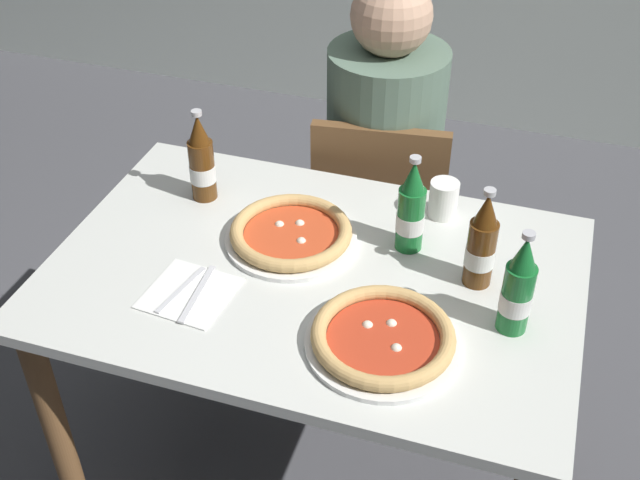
{
  "coord_description": "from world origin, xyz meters",
  "views": [
    {
      "loc": [
        0.44,
        -1.31,
        1.91
      ],
      "look_at": [
        0.0,
        0.05,
        0.8
      ],
      "focal_mm": 44.51,
      "sensor_mm": 36.0,
      "label": 1
    }
  ],
  "objects_px": {
    "dining_table_main": "(313,307)",
    "pizza_margherita_near": "(291,234)",
    "pizza_marinara_far": "(383,338)",
    "beer_bottle_extra": "(518,289)",
    "beer_bottle_center": "(411,211)",
    "paper_cup": "(444,199)",
    "diner_seated": "(383,179)",
    "beer_bottle_left": "(482,245)",
    "napkin_with_cutlery": "(189,293)",
    "chair_behind_table": "(380,216)",
    "beer_bottle_right": "(202,162)"
  },
  "relations": [
    {
      "from": "beer_bottle_left",
      "to": "diner_seated",
      "type": "bearing_deg",
      "value": 121.35
    },
    {
      "from": "diner_seated",
      "to": "beer_bottle_center",
      "type": "xyz_separation_m",
      "value": [
        0.18,
        -0.51,
        0.27
      ]
    },
    {
      "from": "beer_bottle_extra",
      "to": "napkin_with_cutlery",
      "type": "height_order",
      "value": "beer_bottle_extra"
    },
    {
      "from": "dining_table_main",
      "to": "paper_cup",
      "type": "xyz_separation_m",
      "value": [
        0.24,
        0.3,
        0.16
      ]
    },
    {
      "from": "napkin_with_cutlery",
      "to": "chair_behind_table",
      "type": "bearing_deg",
      "value": 72.42
    },
    {
      "from": "dining_table_main",
      "to": "pizza_margherita_near",
      "type": "xyz_separation_m",
      "value": [
        -0.08,
        0.09,
        0.14
      ]
    },
    {
      "from": "paper_cup",
      "to": "diner_seated",
      "type": "bearing_deg",
      "value": 123.28
    },
    {
      "from": "diner_seated",
      "to": "chair_behind_table",
      "type": "bearing_deg",
      "value": -79.71
    },
    {
      "from": "dining_table_main",
      "to": "beer_bottle_extra",
      "type": "xyz_separation_m",
      "value": [
        0.45,
        -0.05,
        0.22
      ]
    },
    {
      "from": "dining_table_main",
      "to": "beer_bottle_right",
      "type": "xyz_separation_m",
      "value": [
        -0.36,
        0.2,
        0.22
      ]
    },
    {
      "from": "beer_bottle_left",
      "to": "beer_bottle_extra",
      "type": "xyz_separation_m",
      "value": [
        0.09,
        -0.12,
        0.0
      ]
    },
    {
      "from": "chair_behind_table",
      "to": "diner_seated",
      "type": "bearing_deg",
      "value": -87.09
    },
    {
      "from": "beer_bottle_center",
      "to": "beer_bottle_left",
      "type": "bearing_deg",
      "value": -23.81
    },
    {
      "from": "pizza_marinara_far",
      "to": "napkin_with_cutlery",
      "type": "xyz_separation_m",
      "value": [
        -0.44,
        0.02,
        -0.02
      ]
    },
    {
      "from": "pizza_margherita_near",
      "to": "pizza_marinara_far",
      "type": "height_order",
      "value": "same"
    },
    {
      "from": "chair_behind_table",
      "to": "beer_bottle_right",
      "type": "distance_m",
      "value": 0.67
    },
    {
      "from": "beer_bottle_right",
      "to": "pizza_margherita_near",
      "type": "bearing_deg",
      "value": -21.47
    },
    {
      "from": "beer_bottle_extra",
      "to": "paper_cup",
      "type": "bearing_deg",
      "value": 121.37
    },
    {
      "from": "dining_table_main",
      "to": "beer_bottle_extra",
      "type": "distance_m",
      "value": 0.5
    },
    {
      "from": "beer_bottle_left",
      "to": "beer_bottle_extra",
      "type": "relative_size",
      "value": 1.0
    },
    {
      "from": "napkin_with_cutlery",
      "to": "paper_cup",
      "type": "relative_size",
      "value": 2.06
    },
    {
      "from": "dining_table_main",
      "to": "pizza_marinara_far",
      "type": "xyz_separation_m",
      "value": [
        0.21,
        -0.18,
        0.13
      ]
    },
    {
      "from": "beer_bottle_left",
      "to": "beer_bottle_center",
      "type": "height_order",
      "value": "same"
    },
    {
      "from": "napkin_with_cutlery",
      "to": "beer_bottle_center",
      "type": "bearing_deg",
      "value": 36.81
    },
    {
      "from": "pizza_margherita_near",
      "to": "beer_bottle_extra",
      "type": "distance_m",
      "value": 0.56
    },
    {
      "from": "diner_seated",
      "to": "beer_bottle_right",
      "type": "height_order",
      "value": "diner_seated"
    },
    {
      "from": "pizza_marinara_far",
      "to": "paper_cup",
      "type": "relative_size",
      "value": 3.37
    },
    {
      "from": "paper_cup",
      "to": "napkin_with_cutlery",
      "type": "bearing_deg",
      "value": -135.36
    },
    {
      "from": "dining_table_main",
      "to": "pizza_margherita_near",
      "type": "bearing_deg",
      "value": 133.91
    },
    {
      "from": "dining_table_main",
      "to": "beer_bottle_center",
      "type": "distance_m",
      "value": 0.32
    },
    {
      "from": "pizza_marinara_far",
      "to": "beer_bottle_left",
      "type": "distance_m",
      "value": 0.31
    },
    {
      "from": "beer_bottle_center",
      "to": "paper_cup",
      "type": "relative_size",
      "value": 2.6
    },
    {
      "from": "dining_table_main",
      "to": "beer_bottle_right",
      "type": "height_order",
      "value": "beer_bottle_right"
    },
    {
      "from": "beer_bottle_right",
      "to": "napkin_with_cutlery",
      "type": "height_order",
      "value": "beer_bottle_right"
    },
    {
      "from": "paper_cup",
      "to": "beer_bottle_extra",
      "type": "bearing_deg",
      "value": -58.63
    },
    {
      "from": "pizza_marinara_far",
      "to": "beer_bottle_right",
      "type": "bearing_deg",
      "value": 146.33
    },
    {
      "from": "dining_table_main",
      "to": "paper_cup",
      "type": "bearing_deg",
      "value": 51.98
    },
    {
      "from": "pizza_marinara_far",
      "to": "diner_seated",
      "type": "bearing_deg",
      "value": 103.8
    },
    {
      "from": "chair_behind_table",
      "to": "beer_bottle_center",
      "type": "distance_m",
      "value": 0.62
    },
    {
      "from": "pizza_marinara_far",
      "to": "beer_bottle_extra",
      "type": "height_order",
      "value": "beer_bottle_extra"
    },
    {
      "from": "diner_seated",
      "to": "pizza_margherita_near",
      "type": "xyz_separation_m",
      "value": [
        -0.09,
        -0.57,
        0.19
      ]
    },
    {
      "from": "beer_bottle_left",
      "to": "beer_bottle_center",
      "type": "bearing_deg",
      "value": 156.19
    },
    {
      "from": "paper_cup",
      "to": "pizza_marinara_far",
      "type": "bearing_deg",
      "value": -93.24
    },
    {
      "from": "paper_cup",
      "to": "beer_bottle_center",
      "type": "bearing_deg",
      "value": -108.82
    },
    {
      "from": "chair_behind_table",
      "to": "beer_bottle_center",
      "type": "relative_size",
      "value": 3.44
    },
    {
      "from": "diner_seated",
      "to": "beer_bottle_extra",
      "type": "relative_size",
      "value": 4.89
    },
    {
      "from": "beer_bottle_center",
      "to": "beer_bottle_extra",
      "type": "bearing_deg",
      "value": -37.02
    },
    {
      "from": "chair_behind_table",
      "to": "diner_seated",
      "type": "xyz_separation_m",
      "value": [
        -0.01,
        0.05,
        0.1
      ]
    },
    {
      "from": "beer_bottle_center",
      "to": "beer_bottle_extra",
      "type": "height_order",
      "value": "same"
    },
    {
      "from": "beer_bottle_left",
      "to": "beer_bottle_center",
      "type": "xyz_separation_m",
      "value": [
        -0.17,
        0.08,
        0.0
      ]
    }
  ]
}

